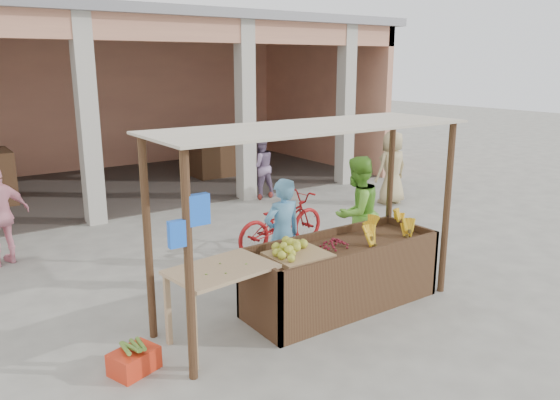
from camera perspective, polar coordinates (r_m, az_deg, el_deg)
ground at (r=7.07m, az=3.21°, el=-11.87°), size 60.00×60.00×0.00m
market_building at (r=14.48m, az=-19.20°, el=11.85°), size 14.40×6.40×4.20m
fruit_stall at (r=7.20m, az=6.43°, el=-7.95°), size 2.60×0.95×0.80m
stall_awning at (r=6.49m, az=3.02°, el=4.18°), size 4.09×1.35×2.39m
banana_heap at (r=7.57m, az=10.99°, el=-3.00°), size 1.08×0.59×0.20m
melon_tray at (r=6.61m, az=1.91°, el=-5.37°), size 0.70×0.61×0.19m
berry_heap at (r=7.01m, az=5.65°, el=-4.49°), size 0.40×0.33×0.13m
side_table at (r=6.13m, az=-6.13°, el=-8.29°), size 1.21×0.88×0.91m
papaya_pile at (r=6.04m, az=-6.19°, el=-6.22°), size 0.65×0.37×0.18m
red_crate at (r=6.04m, az=-15.00°, el=-15.94°), size 0.55×0.47×0.24m
plantain_bundle at (r=5.96m, az=-15.10°, el=-14.63°), size 0.37×0.26×0.07m
produce_sacks at (r=12.67m, az=-1.56°, el=1.34°), size 0.74×0.46×0.56m
vendor_blue at (r=7.47m, az=0.25°, el=-3.33°), size 0.64×0.47×1.70m
vendor_green at (r=8.35m, az=8.01°, el=-1.07°), size 0.95×0.64×1.84m
motorcycle at (r=9.23m, az=0.12°, el=-2.18°), size 0.86×1.97×1.00m
shopper_c at (r=12.40m, az=11.63°, el=3.71°), size 0.90×0.60×1.81m
shopper_f at (r=12.81m, az=-2.07°, el=3.80°), size 0.82×0.53×1.58m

